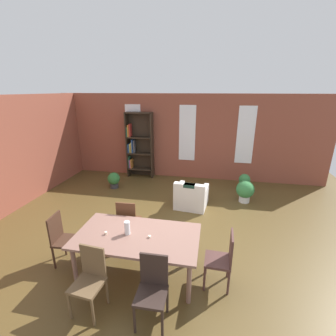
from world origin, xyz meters
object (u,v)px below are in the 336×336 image
(dining_chair_head_left, at_px, (63,238))
(vase_on_table, at_px, (127,228))
(dining_chair_far_left, at_px, (128,220))
(dining_chair_near_right, at_px, (152,287))
(dining_chair_near_left, at_px, (90,278))
(potted_plant_window, at_px, (245,190))
(armchair_white, at_px, (191,197))
(bookshelf_tall, at_px, (138,145))
(potted_plant_by_shelf, at_px, (114,180))
(dining_table, at_px, (137,239))
(potted_plant_corner, at_px, (244,181))
(dining_chair_head_right, at_px, (223,258))

(dining_chair_head_left, bearing_deg, vase_on_table, 0.25)
(dining_chair_far_left, relative_size, dining_chair_near_right, 1.00)
(dining_chair_near_left, xyz_separation_m, potted_plant_window, (2.52, 3.89, -0.17))
(vase_on_table, relative_size, dining_chair_near_right, 0.24)
(armchair_white, bearing_deg, bookshelf_tall, 136.23)
(vase_on_table, height_order, dining_chair_near_left, vase_on_table)
(dining_chair_head_left, distance_m, dining_chair_far_left, 1.21)
(vase_on_table, height_order, dining_chair_head_left, vase_on_table)
(armchair_white, xyz_separation_m, potted_plant_by_shelf, (-2.53, 0.79, -0.00))
(vase_on_table, xyz_separation_m, dining_chair_near_right, (0.61, -0.77, -0.34))
(bookshelf_tall, height_order, potted_plant_window, bookshelf_tall)
(dining_chair_near_left, bearing_deg, vase_on_table, 69.88)
(dining_chair_head_left, distance_m, bookshelf_tall, 4.62)
(dining_chair_head_left, bearing_deg, bookshelf_tall, 90.77)
(vase_on_table, height_order, potted_plant_by_shelf, vase_on_table)
(dining_chair_far_left, bearing_deg, dining_chair_head_left, -140.33)
(potted_plant_by_shelf, bearing_deg, dining_chair_far_left, -60.96)
(dining_chair_head_left, distance_m, armchair_white, 3.28)
(dining_chair_near_right, relative_size, armchair_white, 1.07)
(dining_table, xyz_separation_m, dining_chair_near_right, (0.45, -0.77, -0.16))
(dining_chair_near_right, bearing_deg, vase_on_table, 128.70)
(dining_chair_near_right, relative_size, potted_plant_corner, 1.90)
(vase_on_table, xyz_separation_m, armchair_white, (0.81, 2.57, -0.58))
(dining_table, height_order, potted_plant_by_shelf, dining_table)
(dining_chair_head_left, xyz_separation_m, potted_plant_corner, (3.54, 4.03, -0.24))
(bookshelf_tall, distance_m, potted_plant_corner, 3.75)
(dining_chair_head_right, bearing_deg, potted_plant_corner, 78.89)
(dining_chair_near_left, height_order, armchair_white, dining_chair_near_left)
(dining_chair_head_left, xyz_separation_m, bookshelf_tall, (-0.06, 4.57, 0.64))
(dining_chair_far_left, height_order, dining_chair_near_right, same)
(dining_chair_near_left, relative_size, bookshelf_tall, 0.42)
(dining_table, bearing_deg, dining_chair_far_left, 120.25)
(bookshelf_tall, bearing_deg, vase_on_table, -74.42)
(dining_chair_head_right, bearing_deg, dining_table, 179.90)
(vase_on_table, height_order, potted_plant_window, vase_on_table)
(dining_table, height_order, potted_plant_corner, dining_table)
(dining_chair_far_left, bearing_deg, dining_table, -59.75)
(bookshelf_tall, xyz_separation_m, potted_plant_corner, (3.60, -0.55, -0.88))
(bookshelf_tall, bearing_deg, potted_plant_by_shelf, -110.57)
(dining_table, distance_m, vase_on_table, 0.25)
(dining_chair_near_right, relative_size, bookshelf_tall, 0.42)
(dining_chair_near_left, relative_size, potted_plant_by_shelf, 1.88)
(dining_chair_near_right, distance_m, potted_plant_by_shelf, 4.75)
(potted_plant_window, bearing_deg, dining_chair_far_left, -136.93)
(dining_chair_far_left, height_order, bookshelf_tall, bookshelf_tall)
(dining_chair_head_left, bearing_deg, potted_plant_corner, 48.67)
(dining_chair_far_left, distance_m, potted_plant_window, 3.46)
(vase_on_table, relative_size, potted_plant_window, 0.37)
(vase_on_table, xyz_separation_m, bookshelf_tall, (-1.27, 4.57, 0.29))
(dining_table, relative_size, potted_plant_corner, 4.01)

